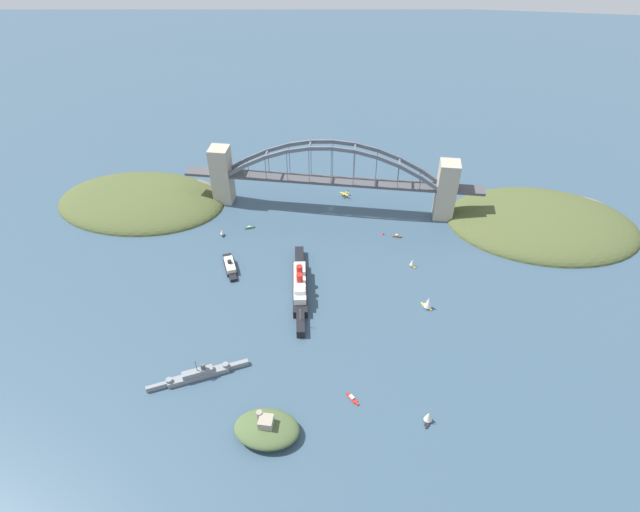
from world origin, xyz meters
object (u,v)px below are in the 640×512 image
at_px(harbor_arch_bridge, 332,181).
at_px(fort_island_mid_harbor, 267,429).
at_px(small_boat_0, 222,232).
at_px(ocean_liner, 300,286).
at_px(small_boat_6, 397,236).
at_px(small_boat_1, 428,303).
at_px(small_boat_4, 412,263).
at_px(harbor_ferry_steamer, 230,266).
at_px(channel_marker_buoy, 383,234).
at_px(small_boat_5, 352,398).
at_px(seaplane_taxiing_near_bridge, 345,194).
at_px(small_boat_3, 428,417).
at_px(naval_cruiser, 199,374).
at_px(small_boat_2, 250,228).

xyz_separation_m(harbor_arch_bridge, fort_island_mid_harbor, (10.59, 234.84, -23.75)).
bearing_deg(small_boat_0, fort_island_mid_harbor, 113.04).
distance_m(ocean_liner, small_boat_6, 105.11).
xyz_separation_m(small_boat_1, small_boat_4, (11.03, -45.67, -1.67)).
height_order(harbor_ferry_steamer, channel_marker_buoy, harbor_ferry_steamer).
height_order(ocean_liner, small_boat_5, ocean_liner).
height_order(harbor_ferry_steamer, small_boat_1, small_boat_1).
xyz_separation_m(harbor_arch_bridge, seaplane_taxiing_near_bridge, (-10.61, -20.75, -26.68)).
bearing_deg(channel_marker_buoy, ocean_liner, 52.92).
bearing_deg(harbor_arch_bridge, small_boat_1, 125.22).
bearing_deg(small_boat_6, small_boat_3, 96.74).
bearing_deg(small_boat_0, harbor_arch_bridge, -148.90).
relative_size(seaplane_taxiing_near_bridge, small_boat_4, 1.10).
height_order(harbor_arch_bridge, small_boat_6, harbor_arch_bridge).
relative_size(harbor_ferry_steamer, small_boat_0, 5.04).
bearing_deg(naval_cruiser, seaplane_taxiing_near_bridge, -108.08).
bearing_deg(channel_marker_buoy, fort_island_mid_harbor, 73.48).
height_order(naval_cruiser, fort_island_mid_harbor, naval_cruiser).
xyz_separation_m(ocean_liner, small_boat_3, (-92.44, 100.88, -1.20)).
xyz_separation_m(small_boat_0, small_boat_4, (-160.96, 20.44, 0.68)).
xyz_separation_m(small_boat_2, small_boat_3, (-148.56, 173.94, 3.42)).
relative_size(harbor_arch_bridge, small_boat_2, 31.39).
bearing_deg(small_boat_3, harbor_arch_bridge, -69.15).
xyz_separation_m(ocean_liner, seaplane_taxiing_near_bridge, (-21.45, -134.14, -3.10)).
bearing_deg(seaplane_taxiing_near_bridge, ocean_liner, 80.92).
relative_size(small_boat_0, small_boat_2, 0.76).
distance_m(small_boat_1, small_boat_4, 47.01).
height_order(ocean_liner, naval_cruiser, ocean_liner).
relative_size(ocean_liner, small_boat_0, 14.54).
height_order(ocean_liner, small_boat_0, ocean_liner).
xyz_separation_m(small_boat_4, small_boat_6, (12.48, -37.07, -2.77)).
bearing_deg(seaplane_taxiing_near_bridge, small_boat_0, 36.83).
xyz_separation_m(fort_island_mid_harbor, small_boat_6, (-71.17, -198.44, -4.33)).
relative_size(harbor_arch_bridge, seaplane_taxiing_near_bridge, 30.21).
xyz_separation_m(small_boat_5, small_boat_6, (-24.39, -168.31, 0.25)).
height_order(small_boat_0, small_boat_3, small_boat_3).
distance_m(small_boat_0, small_boat_5, 195.99).
bearing_deg(naval_cruiser, small_boat_5, 177.71).
relative_size(ocean_liner, harbor_ferry_steamer, 2.89).
relative_size(naval_cruiser, small_boat_0, 9.15).
height_order(fort_island_mid_harbor, small_boat_0, fort_island_mid_harbor).
relative_size(small_boat_3, channel_marker_buoy, 3.32).
bearing_deg(small_boat_2, small_boat_1, 152.45).
relative_size(naval_cruiser, fort_island_mid_harbor, 1.55).
distance_m(naval_cruiser, seaplane_taxiing_near_bridge, 233.06).
distance_m(small_boat_2, small_boat_6, 127.60).
bearing_deg(naval_cruiser, harbor_ferry_steamer, -85.65).
height_order(ocean_liner, harbor_ferry_steamer, ocean_liner).
distance_m(small_boat_0, small_boat_1, 184.28).
distance_m(naval_cruiser, small_boat_5, 98.02).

